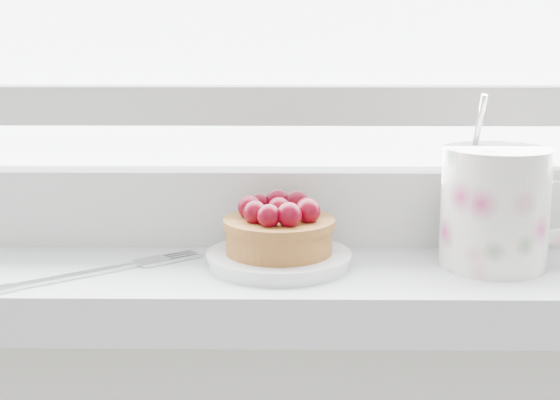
{
  "coord_description": "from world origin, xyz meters",
  "views": [
    {
      "loc": [
        -0.01,
        1.25,
        1.13
      ],
      "look_at": [
        -0.02,
        1.88,
        1.0
      ],
      "focal_mm": 50.0,
      "sensor_mm": 36.0,
      "label": 1
    }
  ],
  "objects_px": {
    "floral_mug": "(499,205)",
    "fork": "(100,271)",
    "saucer": "(279,259)",
    "raspberry_tart": "(279,228)"
  },
  "relations": [
    {
      "from": "floral_mug",
      "to": "fork",
      "type": "bearing_deg",
      "value": -175.65
    },
    {
      "from": "saucer",
      "to": "floral_mug",
      "type": "relative_size",
      "value": 0.85
    },
    {
      "from": "saucer",
      "to": "floral_mug",
      "type": "bearing_deg",
      "value": 0.97
    },
    {
      "from": "saucer",
      "to": "raspberry_tart",
      "type": "height_order",
      "value": "raspberry_tart"
    },
    {
      "from": "saucer",
      "to": "raspberry_tart",
      "type": "relative_size",
      "value": 1.31
    },
    {
      "from": "saucer",
      "to": "fork",
      "type": "height_order",
      "value": "saucer"
    },
    {
      "from": "raspberry_tart",
      "to": "floral_mug",
      "type": "xyz_separation_m",
      "value": [
        0.19,
        0.0,
        0.02
      ]
    },
    {
      "from": "saucer",
      "to": "fork",
      "type": "distance_m",
      "value": 0.15
    },
    {
      "from": "raspberry_tart",
      "to": "fork",
      "type": "bearing_deg",
      "value": -171.39
    },
    {
      "from": "saucer",
      "to": "fork",
      "type": "xyz_separation_m",
      "value": [
        -0.15,
        -0.02,
        -0.0
      ]
    }
  ]
}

